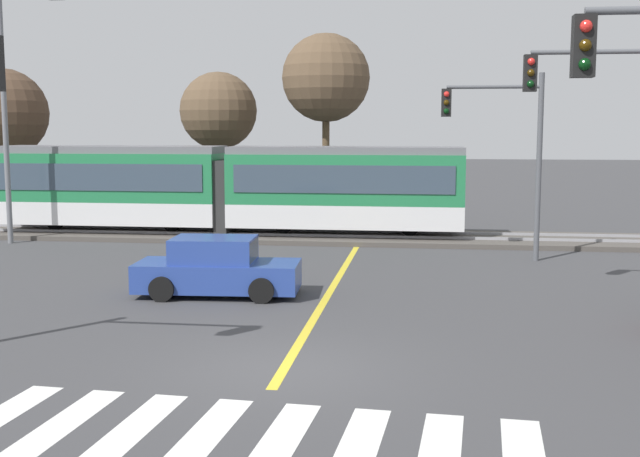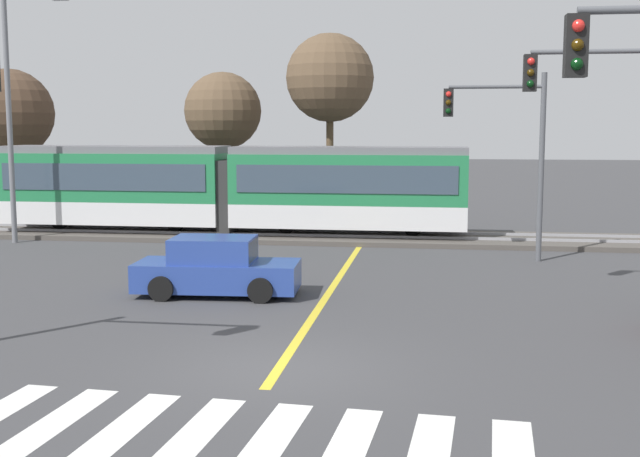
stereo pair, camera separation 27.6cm
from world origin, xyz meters
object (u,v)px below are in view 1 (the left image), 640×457
traffic_light_far_right (506,139)px  bare_tree_east (326,79)px  sedan_crossing (217,269)px  street_lamp_west (10,101)px  traffic_light_mid_right (638,126)px  bare_tree_far_west (3,113)px  light_rail_tram (227,186)px  bare_tree_west (218,111)px

traffic_light_far_right → bare_tree_east: size_ratio=0.72×
sedan_crossing → street_lamp_west: size_ratio=0.46×
traffic_light_mid_right → street_lamp_west: 21.80m
sedan_crossing → street_lamp_west: street_lamp_west is taller
sedan_crossing → bare_tree_far_west: size_ratio=0.61×
light_rail_tram → bare_tree_far_west: (-11.33, 3.73, 2.93)m
traffic_light_mid_right → bare_tree_west: 21.21m
sedan_crossing → traffic_light_far_right: bearing=40.4°
street_lamp_west → bare_tree_west: street_lamp_west is taller
street_lamp_west → bare_tree_west: (5.84, 7.83, -0.22)m
sedan_crossing → traffic_light_mid_right: 11.10m
light_rail_tram → bare_tree_east: size_ratio=2.20×
bare_tree_far_west → bare_tree_east: (14.75, 0.56, 1.48)m
sedan_crossing → bare_tree_east: size_ratio=0.51×
light_rail_tram → bare_tree_east: bearing=51.5°
light_rail_tram → bare_tree_far_west: bearing=161.8°
traffic_light_mid_right → street_lamp_west: bearing=159.7°
sedan_crossing → traffic_light_far_right: size_ratio=0.71×
light_rail_tram → traffic_light_mid_right: size_ratio=2.82×
traffic_light_mid_right → traffic_light_far_right: traffic_light_mid_right is taller
bare_tree_far_west → sedan_crossing: bearing=-46.7°
bare_tree_far_west → bare_tree_east: bearing=2.2°
street_lamp_west → sedan_crossing: bearing=-39.5°
traffic_light_mid_right → bare_tree_west: bearing=133.5°
traffic_light_mid_right → traffic_light_far_right: (-2.58, 6.04, -0.39)m
bare_tree_far_west → traffic_light_mid_right: bearing=-29.9°
traffic_light_mid_right → bare_tree_far_west: bearing=150.1°
sedan_crossing → traffic_light_far_right: 10.85m
sedan_crossing → traffic_light_far_right: traffic_light_far_right is taller
light_rail_tram → bare_tree_west: bearing=107.7°
street_lamp_west → traffic_light_mid_right: bearing=-20.3°
traffic_light_far_right → bare_tree_east: bare_tree_east is taller
sedan_crossing → traffic_light_mid_right: bearing=3.6°
bare_tree_east → traffic_light_far_right: bearing=-50.7°
bare_tree_west → sedan_crossing: bearing=-75.6°
street_lamp_west → bare_tree_west: 9.77m
street_lamp_west → bare_tree_far_west: (-3.86, 6.44, -0.32)m
street_lamp_west → bare_tree_east: (10.89, 7.00, 1.16)m
sedan_crossing → bare_tree_far_west: 20.59m
traffic_light_far_right → bare_tree_far_west: bearing=159.9°
light_rail_tram → traffic_light_mid_right: 16.69m
sedan_crossing → bare_tree_west: 17.14m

